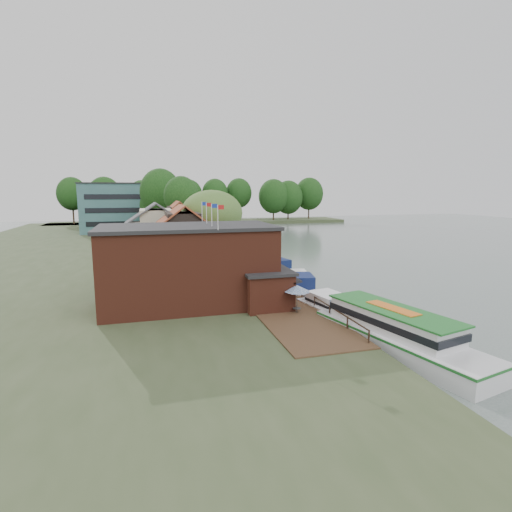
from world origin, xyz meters
TOP-DOWN VIEW (x-y plane):
  - ground at (0.00, 0.00)m, footprint 260.00×260.00m
  - land_bank at (-30.00, 35.00)m, footprint 50.00×140.00m
  - quay_deck at (-8.00, 10.00)m, footprint 6.00×50.00m
  - quay_rail at (-5.30, 10.50)m, footprint 0.20×49.00m
  - pub at (-14.00, -1.00)m, footprint 20.00×11.00m
  - hotel_block at (-22.00, 70.00)m, footprint 25.40×12.40m
  - cottage_a at (-15.00, 14.00)m, footprint 8.60×7.60m
  - cottage_b at (-18.00, 24.00)m, footprint 9.60×8.60m
  - cottage_c at (-14.00, 33.00)m, footprint 7.60×7.60m
  - willow at (-10.50, 19.00)m, footprint 8.60×8.60m
  - umbrella_0 at (-7.50, -6.30)m, footprint 2.21×2.21m
  - umbrella_1 at (-7.83, -1.57)m, footprint 2.17×2.17m
  - umbrella_2 at (-6.85, 1.98)m, footprint 2.06×2.06m
  - umbrella_3 at (-7.85, 5.15)m, footprint 1.97×1.97m
  - umbrella_4 at (-6.68, 8.63)m, footprint 2.37×2.37m
  - cruiser_0 at (-3.69, -6.72)m, footprint 5.49×11.12m
  - cruiser_1 at (-3.65, 3.22)m, footprint 5.69×11.19m
  - cruiser_2 at (-3.95, 13.04)m, footprint 5.70×11.38m
  - cruiser_3 at (-2.73, 22.36)m, footprint 4.33×9.57m
  - cruiser_4 at (-2.63, 33.12)m, footprint 5.64×10.44m
  - tour_boat at (-2.65, -13.59)m, footprint 7.04×14.65m
  - swan at (-4.50, -13.17)m, footprint 0.44×0.44m
  - bank_tree_0 at (-12.68, 41.31)m, footprint 6.63×6.63m
  - bank_tree_1 at (-16.10, 51.93)m, footprint 8.70×8.70m
  - bank_tree_2 at (-16.93, 59.87)m, footprint 7.41×7.41m
  - bank_tree_3 at (-15.82, 77.47)m, footprint 8.06×8.06m
  - bank_tree_4 at (-12.49, 87.19)m, footprint 8.89×8.89m
  - bank_tree_5 at (-10.55, 92.67)m, footprint 7.10×7.10m

SIDE VIEW (x-z plane):
  - ground at x=0.00m, z-range 0.00..0.00m
  - swan at x=-4.50m, z-range 0.00..0.44m
  - land_bank at x=-30.00m, z-range 0.00..1.00m
  - quay_deck at x=-8.00m, z-range 1.00..1.10m
  - cruiser_3 at x=-2.73m, z-range 0.00..2.21m
  - cruiser_4 at x=-2.63m, z-range 0.00..2.41m
  - cruiser_0 at x=-3.69m, z-range 0.00..2.61m
  - cruiser_1 at x=-3.65m, z-range 0.00..2.62m
  - cruiser_2 at x=-3.95m, z-range 0.00..2.68m
  - quay_rail at x=-5.30m, z-range 1.00..2.00m
  - tour_boat at x=-2.65m, z-range 0.00..3.08m
  - umbrella_0 at x=-7.50m, z-range 1.10..3.48m
  - umbrella_1 at x=-7.83m, z-range 1.10..3.48m
  - umbrella_2 at x=-6.85m, z-range 1.10..3.48m
  - umbrella_3 at x=-7.85m, z-range 1.10..3.48m
  - umbrella_4 at x=-6.68m, z-range 1.10..3.48m
  - pub at x=-14.00m, z-range 1.00..8.30m
  - cottage_a at x=-15.00m, z-range 1.00..9.50m
  - cottage_b at x=-18.00m, z-range 1.00..9.50m
  - cottage_c at x=-14.00m, z-range 1.00..9.50m
  - willow at x=-10.50m, z-range 1.00..11.43m
  - bank_tree_5 at x=-10.55m, z-range 1.00..11.97m
  - bank_tree_2 at x=-16.93m, z-range 1.00..12.13m
  - bank_tree_3 at x=-15.82m, z-range 1.00..12.75m
  - hotel_block at x=-22.00m, z-range 1.00..13.30m
  - bank_tree_0 at x=-12.68m, z-range 1.00..14.09m
  - bank_tree_4 at x=-12.49m, z-range 1.00..14.35m
  - bank_tree_1 at x=-16.10m, z-range 1.00..16.02m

